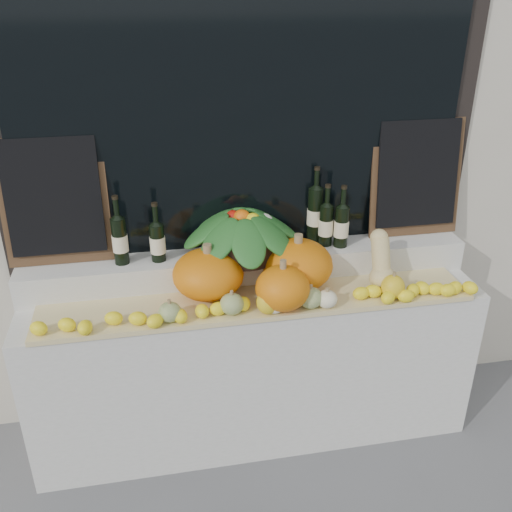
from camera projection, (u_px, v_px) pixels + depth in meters
display_sill at (253, 362)px, 3.07m from camera, size 2.30×0.55×0.88m
rear_tier at (248, 264)px, 2.97m from camera, size 2.30×0.25×0.16m
straw_bedding at (258, 302)px, 2.76m from camera, size 2.10×0.32×0.02m
pumpkin_left at (208, 274)px, 2.75m from camera, size 0.45×0.45×0.24m
pumpkin_right at (298, 265)px, 2.82m from camera, size 0.46×0.46×0.25m
pumpkin_center at (283, 288)px, 2.65m from camera, size 0.33×0.33×0.21m
butternut_squash at (381, 263)px, 2.83m from camera, size 0.13×0.20×0.29m
decorative_gourds at (289, 300)px, 2.66m from camera, size 1.18×0.14×0.14m
lemon_heap at (262, 306)px, 2.65m from camera, size 2.20×0.16×0.06m
produce_bowl at (242, 232)px, 2.87m from camera, size 0.64×0.64×0.24m
wine_bottle_far_left at (120, 240)px, 2.76m from camera, size 0.08×0.08×0.35m
wine_bottle_near_left at (157, 242)px, 2.80m from camera, size 0.08×0.08×0.31m
wine_bottle_tall at (315, 214)px, 2.98m from camera, size 0.08×0.08×0.41m
wine_bottle_near_right at (326, 224)px, 2.96m from camera, size 0.08×0.08×0.33m
wine_bottle_far_right at (341, 226)px, 2.94m from camera, size 0.08×0.08×0.33m
chalkboard_left at (54, 200)px, 2.70m from camera, size 0.50×0.11×0.62m
chalkboard_right at (417, 176)px, 3.00m from camera, size 0.50×0.11×0.62m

